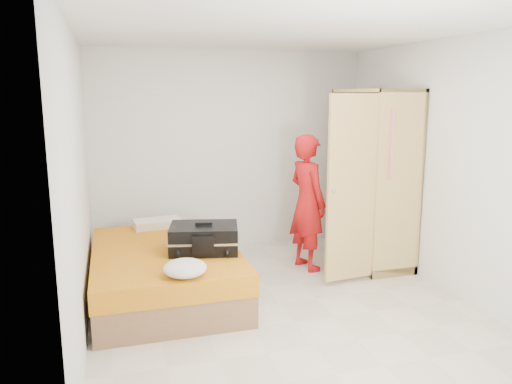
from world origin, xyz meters
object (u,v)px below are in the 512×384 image
object	(u,v)px
wardrobe	(371,183)
suitcase	(204,238)
person	(307,202)
round_cushion	(185,268)
bed	(165,272)

from	to	relation	value
wardrobe	suitcase	distance (m)	2.22
person	suitcase	bearing A→B (deg)	99.11
wardrobe	round_cushion	xyz separation A→B (m)	(-2.41, -1.16, -0.43)
person	wardrobe	bearing A→B (deg)	-106.49
person	round_cushion	xyz separation A→B (m)	(-1.62, -1.20, -0.23)
bed	suitcase	size ratio (longest dim) A/B	2.61
wardrobe	bed	bearing A→B (deg)	-172.57
suitcase	round_cushion	xyz separation A→B (m)	(-0.28, -0.64, -0.06)
person	suitcase	xyz separation A→B (m)	(-1.33, -0.56, -0.17)
suitcase	round_cushion	size ratio (longest dim) A/B	2.06
suitcase	round_cushion	bearing A→B (deg)	-101.30
bed	person	size ratio (longest dim) A/B	1.27
person	round_cushion	size ratio (longest dim) A/B	4.24
person	suitcase	world-z (taller)	person
wardrobe	suitcase	bearing A→B (deg)	-166.27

